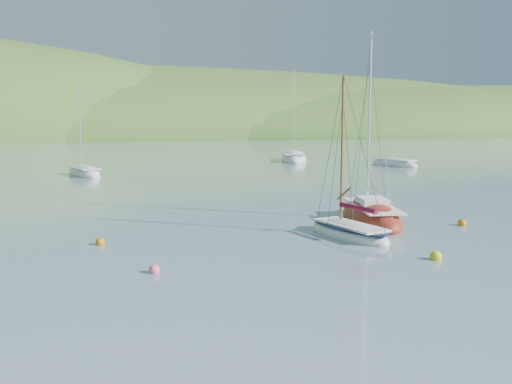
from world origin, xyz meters
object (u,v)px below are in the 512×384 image
object	(u,v)px
daysailer_white	(349,232)
distant_sloop_b	(294,160)
distant_sloop_a	(84,174)
distant_sloop_d	(394,165)
sloop_red	(371,217)

from	to	relation	value
daysailer_white	distant_sloop_b	size ratio (longest dim) A/B	0.63
distant_sloop_a	distant_sloop_b	bearing A→B (deg)	6.70
daysailer_white	distant_sloop_d	bearing A→B (deg)	44.17
daysailer_white	distant_sloop_a	xyz separation A→B (m)	(-11.44, 34.42, -0.03)
distant_sloop_a	distant_sloop_d	distance (m)	35.38
daysailer_white	distant_sloop_d	size ratio (longest dim) A/B	0.89
distant_sloop_d	sloop_red	bearing A→B (deg)	-141.67
daysailer_white	sloop_red	world-z (taller)	sloop_red
distant_sloop_a	distant_sloop_d	bearing A→B (deg)	-14.86
sloop_red	distant_sloop_d	world-z (taller)	sloop_red
distant_sloop_d	distant_sloop_b	bearing A→B (deg)	111.00
sloop_red	distant_sloop_d	distance (m)	37.59
distant_sloop_a	daysailer_white	bearing A→B (deg)	-86.60
daysailer_white	sloop_red	distance (m)	4.46
sloop_red	distant_sloop_b	distance (m)	43.63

